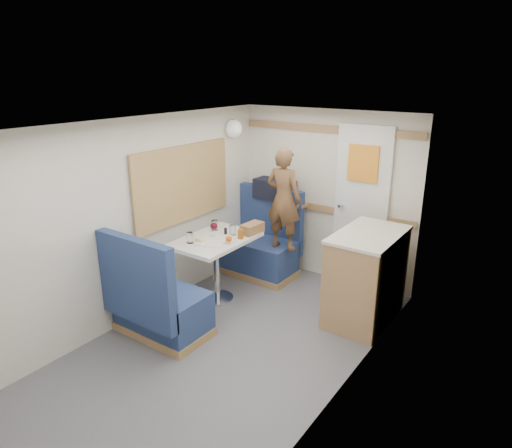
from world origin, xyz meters
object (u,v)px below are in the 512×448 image
Objects in this scene: orange_fruit at (229,239)px; tumbler_mid at (214,225)px; bench_near at (157,307)px; tumbler_left at (190,238)px; dome_light at (234,129)px; galley_counter at (366,276)px; wine_glass at (214,227)px; pepper_grinder at (226,232)px; dinette_table at (216,252)px; tray at (213,240)px; duffel_bag at (275,189)px; beer_glass at (241,234)px; cheese_block at (200,240)px; bread_loaf at (252,228)px; bench_far at (261,250)px; person at (284,199)px; tumbler_right at (233,230)px.

tumbler_mid is (-0.39, 0.24, 0.01)m from orange_fruit.
bench_near is 9.28× the size of tumbler_left.
dome_light is 2.28m from galley_counter.
wine_glass is 1.93× the size of pepper_grinder.
dinette_table is 0.18m from tray.
duffel_bag is 5.06× the size of beer_glass.
duffel_bag is at bearing 33.42° from dome_light.
dinette_table is at bearing 79.30° from cheese_block.
bread_loaf reaches higher than beer_glass.
tumbler_left reaches higher than dinette_table.
dinette_table is 2.47× the size of tray.
bench_far is 0.90× the size of person.
tray is at bearing 47.00° from tumbler_left.
dome_light is (-0.39, 0.85, 1.18)m from dinette_table.
cheese_block is 0.43m from beer_glass.
dome_light is at bearing 108.62° from cheese_block.
cheese_block is at bearing 30.59° from tumbler_left.
bench_far is 0.83m from tumbler_right.
bench_near is at bearing 75.31° from person.
wine_glass is (-1.49, -0.54, 0.38)m from galley_counter.
tumbler_mid is at bearing -71.59° from dome_light.
beer_glass reaches higher than orange_fruit.
cheese_block is at bearing -115.25° from bread_loaf.
tumbler_left is 0.43× the size of bread_loaf.
bench_far is (-0.00, 0.86, -0.27)m from dinette_table.
pepper_grinder is (0.43, -0.73, -0.99)m from dome_light.
tumbler_mid is at bearing 108.97° from cheese_block.
galley_counter is at bearing 14.60° from tumbler_right.
tumbler_left reaches higher than pepper_grinder.
beer_glass is (0.01, 0.19, -0.00)m from orange_fruit.
bread_loaf is (0.22, 1.22, 0.47)m from bench_near.
cheese_block is 0.33m from pepper_grinder.
dome_light reaches higher than bench_far.
person reaches higher than orange_fruit.
tumbler_mid is at bearing -104.50° from bench_far.
cheese_block is at bearing -92.01° from bench_far.
dinette_table is 1.85× the size of duffel_bag.
dinette_table is at bearing -159.46° from galley_counter.
wine_glass is (-0.06, 0.08, 0.11)m from tray.
person reaches higher than tray.
dome_light reaches higher than duffel_bag.
tray is 0.19m from orange_fruit.
bread_loaf is at bearing 88.61° from orange_fruit.
dome_light is 1.25m from bread_loaf.
tumbler_left is at bearing -153.36° from galley_counter.
wine_glass is 0.15m from pepper_grinder.
bread_loaf is (-0.15, -0.40, -0.26)m from person.
duffel_bag is 4.41× the size of tumbler_mid.
person is 0.77m from pepper_grinder.
duffel_bag is 0.97m from tumbler_mid.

